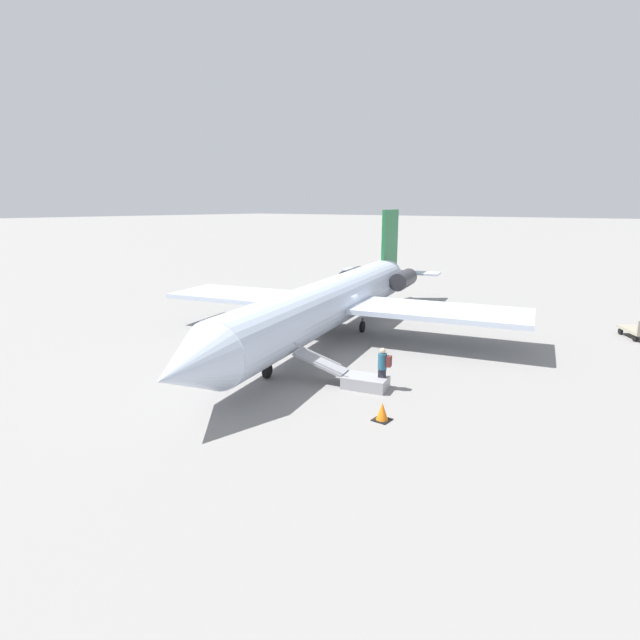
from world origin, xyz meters
name	(u,v)px	position (x,y,z in m)	size (l,w,h in m)	color
ground_plane	(329,339)	(0.00, 0.00, 0.00)	(600.00, 600.00, 0.00)	gray
airplane_main	(336,299)	(-0.90, -0.23, 2.09)	(27.84, 21.27, 6.98)	silver
boarding_stairs	(356,378)	(5.36, 5.34, 0.38)	(1.98, 4.14, 1.73)	#99999E
passenger	(383,366)	(4.93, 6.36, 1.00)	(0.40, 0.56, 1.74)	#23232D
luggage_cart	(638,331)	(-10.62, 13.60, 0.46)	(2.44, 2.14, 1.22)	#9E937F
traffic_cone_near_stairs	(382,412)	(7.55, 7.90, 0.30)	(0.58, 0.58, 0.64)	black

